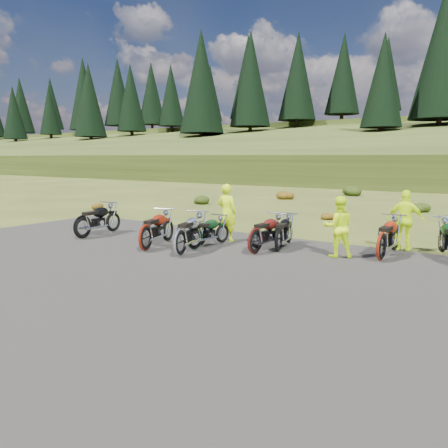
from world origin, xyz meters
The scene contains 38 objects.
ground centered at (0.00, 0.00, 0.00)m, with size 300.00×300.00×0.00m, color #384416.
gravel_pad centered at (0.00, -2.00, 0.00)m, with size 20.00×12.00×0.04m, color black.
conifer_3 centered at (-117.00, 66.00, 17.76)m, with size 7.04×7.04×18.00m.
conifer_4 centered at (-111.00, 72.00, 18.46)m, with size 6.60×6.60×17.00m.
conifer_5 centered at (-105.00, 78.00, 18.16)m, with size 6.16×6.16×16.00m.
conifer_6 centered at (-99.00, 53.00, 13.67)m, with size 5.72×5.72×15.00m.
conifer_7 centered at (-93.00, 59.00, 14.36)m, with size 5.28×5.28×14.00m.
conifer_8 centered at (-87.00, 65.00, 18.57)m, with size 7.92×7.92×20.00m.
conifer_9 centered at (-81.00, 71.00, 19.26)m, with size 7.48×7.48×19.00m.
conifer_10 centered at (-75.00, 77.00, 19.16)m, with size 7.04×7.04×18.00m.
conifer_11 centered at (-69.00, 52.00, 14.47)m, with size 6.60×6.60×17.00m.
conifer_12 centered at (-63.00, 58.00, 15.17)m, with size 6.16×6.16×16.00m.
conifer_13 centered at (-57.00, 64.00, 15.86)m, with size 5.72×5.72×15.00m.
conifer_14 centered at (-51.00, 70.00, 16.55)m, with size 5.28×5.28×14.00m.
conifer_15 centered at (-45.00, 76.00, 20.16)m, with size 7.92×7.92×20.00m.
conifer_16 centered at (-39.00, 51.00, 15.28)m, with size 7.48×7.48×19.00m.
conifer_17 centered at (-33.00, 57.00, 15.97)m, with size 7.04×7.04×18.00m.
conifer_18 centered at (-27.00, 63.00, 16.66)m, with size 6.60×6.60×17.00m.
conifer_19 centered at (-21.00, 69.00, 17.36)m, with size 6.16×6.16×16.00m.
conifer_20 centered at (-15.00, 75.00, 17.65)m, with size 5.72×5.72×15.00m.
conifer_21 centered at (-9.00, 50.00, 12.56)m, with size 5.28×5.28×14.00m.
conifer_22 centered at (-3.00, 56.00, 16.77)m, with size 7.92×7.92×20.00m.
shrub_0 centered at (-12.00, 6.00, 0.23)m, with size 0.77×0.77×0.45m, color brown.
shrub_1 centered at (-9.10, 11.30, 0.31)m, with size 1.03×1.03×0.61m, color black.
shrub_2 centered at (-6.20, 16.60, 0.38)m, with size 1.30×1.30×0.77m, color brown.
shrub_3 centered at (-3.30, 21.90, 0.46)m, with size 1.56×1.56×0.92m, color black.
shrub_4 centered at (-0.40, 9.20, 0.23)m, with size 0.77×0.77×0.45m, color brown.
shrub_5 centered at (2.50, 14.50, 0.31)m, with size 1.03×1.03×0.61m, color black.
motorcycle_0 centered at (-5.53, -0.13, 0.00)m, with size 2.26×0.75×1.18m, color black, non-canonical shape.
motorcycle_1 centered at (-2.34, -0.34, 0.00)m, with size 2.24×0.75×1.17m, color maroon, non-canonical shape.
motorcycle_2 centered at (-1.24, 0.64, 0.00)m, with size 1.90×0.63×0.99m, color black, non-canonical shape.
motorcycle_3 centered at (-1.02, -0.31, 0.00)m, with size 2.26×0.75×1.18m, color #BBBBC0, non-canonical shape.
motorcycle_4 centered at (0.60, 1.12, 0.00)m, with size 2.12×0.71×1.11m, color #53110D, non-canonical shape.
motorcycle_5 centered at (1.01, 1.80, 0.00)m, with size 2.00×0.67×1.05m, color black, non-canonical shape.
motorcycle_6 centered at (3.83, 2.33, 0.00)m, with size 2.22×0.74×1.17m, color maroon, non-canonical shape.
person_middle centered at (-1.21, 2.34, 0.95)m, with size 0.69×0.46×1.90m, color #CBF00C.
person_right_a centered at (2.70, 2.09, 0.85)m, with size 0.83×0.65×1.71m, color #CBF00C.
person_right_b centered at (4.04, 4.10, 0.91)m, with size 1.07×0.44×1.82m, color #CBF00C.
Camera 1 is at (6.81, -9.62, 2.82)m, focal length 35.00 mm.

